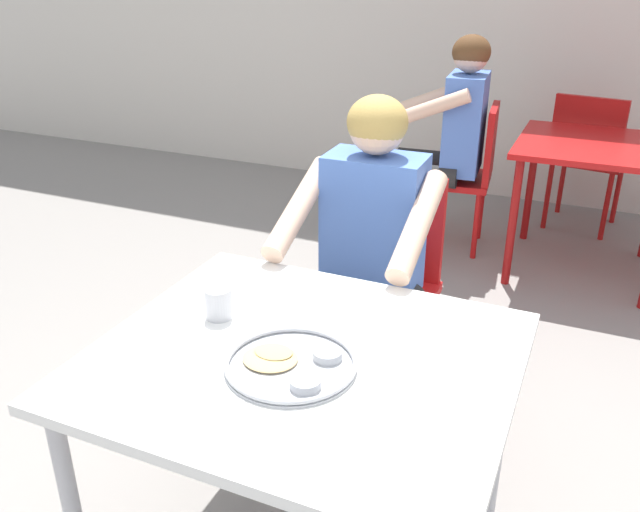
{
  "coord_description": "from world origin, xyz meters",
  "views": [
    {
      "loc": [
        0.53,
        -1.29,
        1.62
      ],
      "look_at": [
        -0.13,
        0.2,
        0.87
      ],
      "focal_mm": 37.13,
      "sensor_mm": 36.0,
      "label": 1
    }
  ],
  "objects_px": {
    "chair_foreground": "(383,272)",
    "patron_background": "(448,127)",
    "table_foreground": "(304,380)",
    "diner_foreground": "(365,242)",
    "table_background_red": "(595,161)",
    "thali_tray": "(292,364)",
    "chair_red_far": "(588,152)",
    "chair_red_left": "(467,169)",
    "drinking_cup": "(219,302)"
  },
  "relations": [
    {
      "from": "table_background_red",
      "to": "chair_red_far",
      "type": "bearing_deg",
      "value": 95.2
    },
    {
      "from": "table_foreground",
      "to": "patron_background",
      "type": "bearing_deg",
      "value": 95.39
    },
    {
      "from": "diner_foreground",
      "to": "chair_red_far",
      "type": "xyz_separation_m",
      "value": [
        0.61,
        2.32,
        -0.21
      ]
    },
    {
      "from": "diner_foreground",
      "to": "drinking_cup",
      "type": "bearing_deg",
      "value": -105.6
    },
    {
      "from": "thali_tray",
      "to": "drinking_cup",
      "type": "bearing_deg",
      "value": 154.12
    },
    {
      "from": "patron_background",
      "to": "chair_foreground",
      "type": "bearing_deg",
      "value": -85.34
    },
    {
      "from": "table_foreground",
      "to": "patron_background",
      "type": "distance_m",
      "value": 2.42
    },
    {
      "from": "chair_red_left",
      "to": "patron_background",
      "type": "xyz_separation_m",
      "value": [
        -0.12,
        -0.07,
        0.25
      ]
    },
    {
      "from": "table_foreground",
      "to": "chair_foreground",
      "type": "bearing_deg",
      "value": 96.52
    },
    {
      "from": "table_foreground",
      "to": "table_background_red",
      "type": "bearing_deg",
      "value": 76.91
    },
    {
      "from": "chair_red_left",
      "to": "chair_red_far",
      "type": "distance_m",
      "value": 0.84
    },
    {
      "from": "table_foreground",
      "to": "chair_red_left",
      "type": "relative_size",
      "value": 1.2
    },
    {
      "from": "table_background_red",
      "to": "chair_red_far",
      "type": "distance_m",
      "value": 0.64
    },
    {
      "from": "table_background_red",
      "to": "chair_foreground",
      "type": "bearing_deg",
      "value": -114.49
    },
    {
      "from": "thali_tray",
      "to": "patron_background",
      "type": "distance_m",
      "value": 2.48
    },
    {
      "from": "thali_tray",
      "to": "chair_red_far",
      "type": "bearing_deg",
      "value": 80.77
    },
    {
      "from": "table_foreground",
      "to": "diner_foreground",
      "type": "distance_m",
      "value": 0.73
    },
    {
      "from": "table_foreground",
      "to": "chair_red_left",
      "type": "bearing_deg",
      "value": 92.6
    },
    {
      "from": "drinking_cup",
      "to": "chair_red_left",
      "type": "xyz_separation_m",
      "value": [
        0.17,
        2.4,
        -0.28
      ]
    },
    {
      "from": "thali_tray",
      "to": "patron_background",
      "type": "relative_size",
      "value": 0.26
    },
    {
      "from": "diner_foreground",
      "to": "chair_red_far",
      "type": "relative_size",
      "value": 1.39
    },
    {
      "from": "drinking_cup",
      "to": "patron_background",
      "type": "xyz_separation_m",
      "value": [
        0.06,
        2.33,
        -0.03
      ]
    },
    {
      "from": "chair_foreground",
      "to": "chair_red_far",
      "type": "bearing_deg",
      "value": 73.73
    },
    {
      "from": "drinking_cup",
      "to": "diner_foreground",
      "type": "xyz_separation_m",
      "value": [
        0.18,
        0.65,
        -0.05
      ]
    },
    {
      "from": "thali_tray",
      "to": "chair_red_left",
      "type": "bearing_deg",
      "value": 92.52
    },
    {
      "from": "table_background_red",
      "to": "chair_red_left",
      "type": "xyz_separation_m",
      "value": [
        -0.67,
        0.06,
        -0.15
      ]
    },
    {
      "from": "table_foreground",
      "to": "diner_foreground",
      "type": "bearing_deg",
      "value": 98.3
    },
    {
      "from": "diner_foreground",
      "to": "patron_background",
      "type": "distance_m",
      "value": 1.69
    },
    {
      "from": "table_background_red",
      "to": "chair_red_far",
      "type": "height_order",
      "value": "chair_red_far"
    },
    {
      "from": "drinking_cup",
      "to": "chair_foreground",
      "type": "bearing_deg",
      "value": 78.39
    },
    {
      "from": "table_foreground",
      "to": "thali_tray",
      "type": "bearing_deg",
      "value": -90.38
    },
    {
      "from": "table_background_red",
      "to": "thali_tray",
      "type": "bearing_deg",
      "value": -102.78
    },
    {
      "from": "thali_tray",
      "to": "chair_red_left",
      "type": "height_order",
      "value": "chair_red_left"
    },
    {
      "from": "drinking_cup",
      "to": "chair_foreground",
      "type": "height_order",
      "value": "chair_foreground"
    },
    {
      "from": "chair_foreground",
      "to": "patron_background",
      "type": "height_order",
      "value": "patron_background"
    },
    {
      "from": "table_background_red",
      "to": "patron_background",
      "type": "bearing_deg",
      "value": -179.45
    },
    {
      "from": "chair_foreground",
      "to": "table_background_red",
      "type": "height_order",
      "value": "chair_foreground"
    },
    {
      "from": "chair_foreground",
      "to": "patron_background",
      "type": "relative_size",
      "value": 0.71
    },
    {
      "from": "table_foreground",
      "to": "chair_foreground",
      "type": "distance_m",
      "value": 0.96
    },
    {
      "from": "diner_foreground",
      "to": "chair_foreground",
      "type": "bearing_deg",
      "value": 90.62
    },
    {
      "from": "diner_foreground",
      "to": "patron_background",
      "type": "relative_size",
      "value": 0.98
    },
    {
      "from": "chair_foreground",
      "to": "thali_tray",
      "type": "bearing_deg",
      "value": -83.91
    },
    {
      "from": "drinking_cup",
      "to": "patron_background",
      "type": "relative_size",
      "value": 0.07
    },
    {
      "from": "table_background_red",
      "to": "table_foreground",
      "type": "bearing_deg",
      "value": -103.09
    },
    {
      "from": "chair_red_far",
      "to": "drinking_cup",
      "type": "bearing_deg",
      "value": -104.92
    },
    {
      "from": "chair_red_left",
      "to": "table_foreground",
      "type": "bearing_deg",
      "value": -87.4
    },
    {
      "from": "table_foreground",
      "to": "chair_red_left",
      "type": "height_order",
      "value": "chair_red_left"
    },
    {
      "from": "chair_foreground",
      "to": "diner_foreground",
      "type": "height_order",
      "value": "diner_foreground"
    },
    {
      "from": "chair_foreground",
      "to": "chair_red_left",
      "type": "bearing_deg",
      "value": 90.16
    },
    {
      "from": "thali_tray",
      "to": "patron_background",
      "type": "height_order",
      "value": "patron_background"
    }
  ]
}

